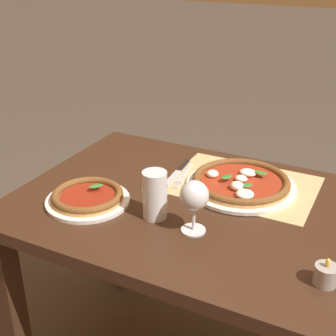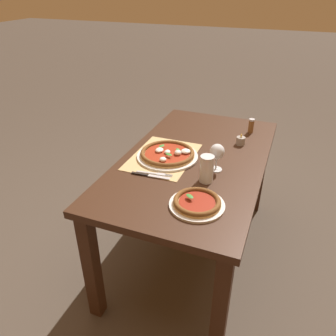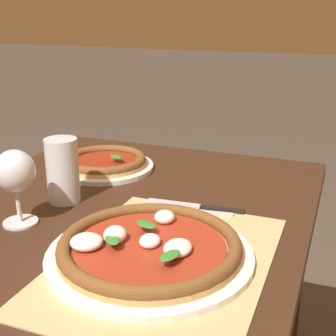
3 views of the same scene
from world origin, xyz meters
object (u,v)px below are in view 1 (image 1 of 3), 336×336
at_px(pizza_near, 241,183).
at_px(wine_glass, 194,198).
at_px(fork, 183,175).
at_px(votive_candle, 326,276).
at_px(knife, 177,172).
at_px(pint_glass, 155,196).
at_px(pizza_far, 88,197).

xyz_separation_m(pizza_near, wine_glass, (0.04, 0.30, 0.08)).
distance_m(wine_glass, fork, 0.35).
bearing_deg(votive_candle, knife, -33.32).
relative_size(pizza_near, wine_glass, 2.32).
distance_m(fork, votive_candle, 0.65).
bearing_deg(pizza_near, pint_glass, 59.10).
distance_m(wine_glass, pint_glass, 0.14).
bearing_deg(wine_glass, pizza_far, 0.17).
bearing_deg(votive_candle, wine_glass, -10.34).
xyz_separation_m(pizza_far, knife, (-0.16, -0.31, -0.01)).
bearing_deg(fork, pint_glass, 97.87).
xyz_separation_m(pizza_far, wine_glass, (-0.36, -0.00, 0.09)).
bearing_deg(knife, pizza_near, 178.56).
xyz_separation_m(pint_glass, knife, (0.07, -0.29, -0.06)).
distance_m(pizza_far, pint_glass, 0.23).
relative_size(pizza_near, knife, 1.67).
height_order(pizza_near, pint_glass, pint_glass).
height_order(pizza_far, knife, pizza_far).
distance_m(pizza_near, pint_glass, 0.33).
distance_m(pizza_near, pizza_far, 0.49).
distance_m(knife, votive_candle, 0.68).
relative_size(pint_glass, fork, 0.72).
bearing_deg(pizza_near, wine_glass, 83.13).
height_order(pizza_far, wine_glass, wine_glass).
height_order(pizza_near, votive_candle, votive_candle).
bearing_deg(votive_candle, fork, -33.87).
distance_m(pint_glass, votive_candle, 0.51).
bearing_deg(knife, votive_candle, 146.68).
relative_size(wine_glass, votive_candle, 2.15).
bearing_deg(wine_glass, votive_candle, 169.66).
bearing_deg(pizza_far, votive_candle, 174.79).
bearing_deg(pint_glass, fork, -82.13).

